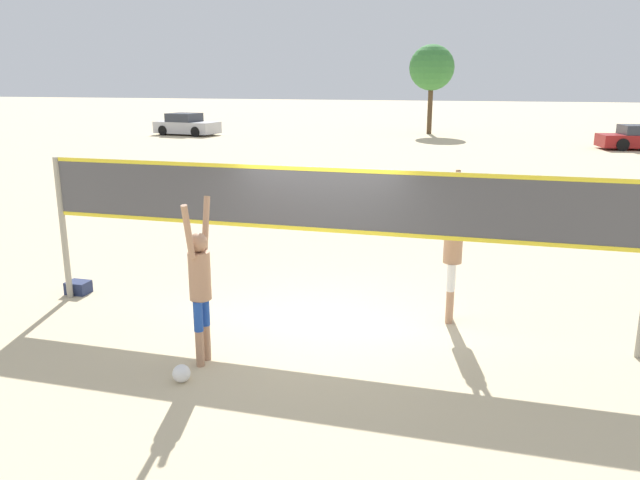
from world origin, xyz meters
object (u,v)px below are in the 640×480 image
(volleyball, at_px, (181,373))
(gear_bag, at_px, (78,287))
(player_blocker, at_px, (453,244))
(player_spiker, at_px, (200,279))
(volleyball_net, at_px, (320,210))
(parked_car_near, at_px, (187,125))
(tree_left_cluster, at_px, (432,68))

(volleyball, height_order, gear_bag, volleyball)
(volleyball, relative_size, gear_bag, 0.60)
(player_blocker, bearing_deg, player_spiker, -51.88)
(player_blocker, distance_m, volleyball, 4.35)
(volleyball, bearing_deg, player_blocker, 43.97)
(volleyball_net, xyz_separation_m, player_blocker, (1.89, 0.65, -0.55))
(gear_bag, distance_m, parked_car_near, 31.78)
(player_blocker, distance_m, tree_left_cluster, 34.15)
(player_spiker, distance_m, player_blocker, 3.82)
(player_blocker, height_order, tree_left_cluster, tree_left_cluster)
(volleyball_net, xyz_separation_m, player_spiker, (-1.11, -1.71, -0.62))
(tree_left_cluster, bearing_deg, volleyball, -88.83)
(player_spiker, height_order, tree_left_cluster, tree_left_cluster)
(player_spiker, xyz_separation_m, gear_bag, (-3.31, 1.92, -1.04))
(volleyball, height_order, parked_car_near, parked_car_near)
(volleyball_net, xyz_separation_m, tree_left_cluster, (-1.89, 34.45, 2.52))
(gear_bag, height_order, tree_left_cluster, tree_left_cluster)
(volleyball_net, height_order, parked_car_near, volleyball_net)
(player_spiker, distance_m, volleyball, 1.18)
(volleyball, bearing_deg, gear_bag, 142.85)
(parked_car_near, bearing_deg, player_spiker, -53.72)
(player_blocker, height_order, parked_car_near, player_blocker)
(player_blocker, height_order, volleyball, player_blocker)
(tree_left_cluster, bearing_deg, parked_car_near, -161.44)
(player_spiker, relative_size, tree_left_cluster, 0.37)
(player_spiker, height_order, volleyball, player_spiker)
(volleyball, xyz_separation_m, parked_car_near, (-16.12, 31.56, 0.52))
(volleyball_net, distance_m, tree_left_cluster, 34.59)
(parked_car_near, bearing_deg, volleyball_net, -50.72)
(volleyball, bearing_deg, tree_left_cluster, 91.17)
(volleyball_net, distance_m, player_blocker, 2.07)
(volleyball, xyz_separation_m, tree_left_cluster, (-0.75, 36.72, 4.18))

